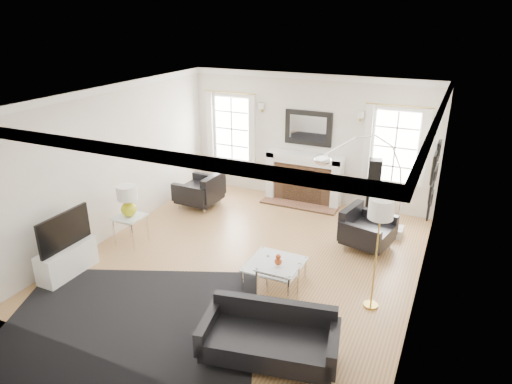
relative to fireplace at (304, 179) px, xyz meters
The scene contains 25 objects.
floor 2.84m from the fireplace, 90.00° to the right, with size 6.00×6.00×0.00m, color olive.
back_wall 0.88m from the fireplace, 90.00° to the left, with size 5.50×0.04×2.80m, color beige.
front_wall 5.85m from the fireplace, 90.00° to the right, with size 5.50×0.04×2.80m, color beige.
left_wall 4.01m from the fireplace, 134.58° to the right, with size 0.04×6.00×2.80m, color beige.
right_wall 4.01m from the fireplace, 45.42° to the right, with size 0.04×6.00×2.80m, color beige.
ceiling 3.59m from the fireplace, 90.00° to the right, with size 5.50×6.00×0.02m, color white.
crown_molding 3.55m from the fireplace, 90.00° to the right, with size 5.50×6.00×0.12m, color white.
fireplace is the anchor object (origin of this frame).
mantel_mirror 1.12m from the fireplace, 90.00° to the left, with size 1.05×0.07×0.75m.
window_left 2.07m from the fireplace, behind, with size 1.24×0.15×1.62m.
window_right 2.07m from the fireplace, ahead, with size 1.24×0.15×1.62m.
gallery_wall 3.26m from the fireplace, 28.83° to the right, with size 0.04×1.73×1.29m.
tv_unit 5.12m from the fireplace, 118.55° to the right, with size 0.35×1.00×1.09m.
area_rug 5.24m from the fireplace, 97.61° to the right, with size 3.43×2.86×0.01m, color black.
sofa 5.06m from the fireplace, 75.33° to the right, with size 1.77×1.06×0.54m.
armchair_left 2.26m from the fireplace, 148.41° to the right, with size 0.87×0.96×0.63m.
armchair_right 2.31m from the fireplace, 42.19° to the right, with size 0.96×1.04×0.60m.
coffee_table 3.44m from the fireplace, 78.10° to the right, with size 0.83×0.83×0.37m.
side_table_left 3.89m from the fireplace, 124.42° to the right, with size 0.50×0.50×0.55m.
nesting_table 3.93m from the fireplace, 76.12° to the right, with size 0.57×0.48×0.63m.
gourd_lamp 3.91m from the fireplace, 124.42° to the right, with size 0.37×0.37×0.59m.
orange_vase 3.93m from the fireplace, 76.12° to the right, with size 0.11×0.11×0.17m.
arc_floor_lamp 2.18m from the fireplace, 41.51° to the right, with size 1.49×1.38×2.10m.
stick_floor_lamp 4.08m from the fireplace, 56.41° to the right, with size 0.34×0.34×1.69m.
speaker_tower 1.56m from the fireplace, ahead, with size 0.25×0.25×1.23m, color black.
Camera 1 is at (3.01, -6.26, 3.99)m, focal length 32.00 mm.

